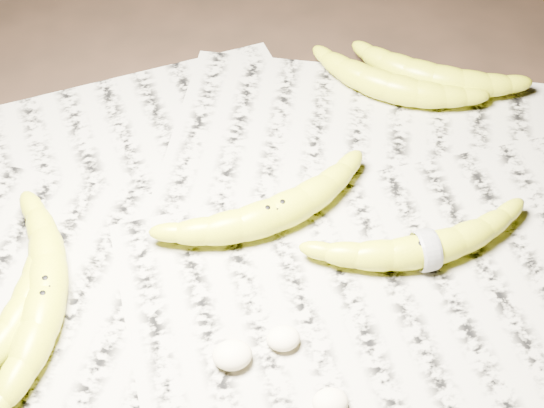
{
  "coord_description": "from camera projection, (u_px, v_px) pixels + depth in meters",
  "views": [
    {
      "loc": [
        -0.07,
        -0.5,
        0.65
      ],
      "look_at": [
        0.01,
        0.01,
        0.05
      ],
      "focal_mm": 50.0,
      "sensor_mm": 36.0,
      "label": 1
    }
  ],
  "objects": [
    {
      "name": "banana_upper_a",
      "position": [
        390.0,
        85.0,
        0.95
      ],
      "size": [
        0.2,
        0.16,
        0.04
      ],
      "primitive_type": null,
      "rotation": [
        0.0,
        0.0,
        -0.58
      ],
      "color": "yellow",
      "rests_on": "newspaper_patch"
    },
    {
      "name": "banana_center",
      "position": [
        274.0,
        212.0,
        0.81
      ],
      "size": [
        0.23,
        0.13,
        0.04
      ],
      "primitive_type": null,
      "rotation": [
        0.0,
        0.0,
        0.31
      ],
      "color": "yellow",
      "rests_on": "newspaper_patch"
    },
    {
      "name": "measuring_tape",
      "position": [
        426.0,
        248.0,
        0.78
      ],
      "size": [
        0.01,
        0.05,
        0.05
      ],
      "primitive_type": "torus",
      "rotation": [
        0.0,
        1.57,
        0.09
      ],
      "color": "white",
      "rests_on": "newspaper_patch"
    },
    {
      "name": "flesh_chunk_c",
      "position": [
        283.0,
        336.0,
        0.72
      ],
      "size": [
        0.03,
        0.03,
        0.02
      ],
      "primitive_type": "ellipsoid",
      "color": "beige",
      "rests_on": "newspaper_patch"
    },
    {
      "name": "newspaper_patch",
      "position": [
        270.0,
        266.0,
        0.8
      ],
      "size": [
        0.9,
        0.7,
        0.01
      ],
      "primitive_type": "cube",
      "color": "#A7A38F",
      "rests_on": "ground"
    },
    {
      "name": "banana_taped",
      "position": [
        426.0,
        248.0,
        0.78
      ],
      "size": [
        0.22,
        0.08,
        0.04
      ],
      "primitive_type": null,
      "rotation": [
        0.0,
        0.0,
        0.09
      ],
      "color": "yellow",
      "rests_on": "newspaper_patch"
    },
    {
      "name": "ground",
      "position": [
        265.0,
        242.0,
        0.82
      ],
      "size": [
        3.0,
        3.0,
        0.0
      ],
      "primitive_type": "plane",
      "color": "black",
      "rests_on": "ground"
    },
    {
      "name": "banana_left_b",
      "position": [
        25.0,
        304.0,
        0.74
      ],
      "size": [
        0.12,
        0.19,
        0.04
      ],
      "primitive_type": null,
      "rotation": [
        0.0,
        0.0,
        1.2
      ],
      "color": "yellow",
      "rests_on": "newspaper_patch"
    },
    {
      "name": "flesh_chunk_b",
      "position": [
        331.0,
        400.0,
        0.68
      ],
      "size": [
        0.03,
        0.03,
        0.02
      ],
      "primitive_type": "ellipsoid",
      "color": "beige",
      "rests_on": "newspaper_patch"
    },
    {
      "name": "flesh_chunk_a",
      "position": [
        232.0,
        353.0,
        0.71
      ],
      "size": [
        0.04,
        0.03,
        0.02
      ],
      "primitive_type": "ellipsoid",
      "color": "beige",
      "rests_on": "newspaper_patch"
    },
    {
      "name": "banana_left_a",
      "position": [
        45.0,
        295.0,
        0.74
      ],
      "size": [
        0.09,
        0.24,
        0.04
      ],
      "primitive_type": null,
      "rotation": [
        0.0,
        0.0,
        1.48
      ],
      "color": "yellow",
      "rests_on": "newspaper_patch"
    },
    {
      "name": "banana_upper_b",
      "position": [
        434.0,
        76.0,
        0.96
      ],
      "size": [
        0.2,
        0.15,
        0.04
      ],
      "primitive_type": null,
      "rotation": [
        0.0,
        0.0,
        -0.51
      ],
      "color": "yellow",
      "rests_on": "newspaper_patch"
    }
  ]
}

